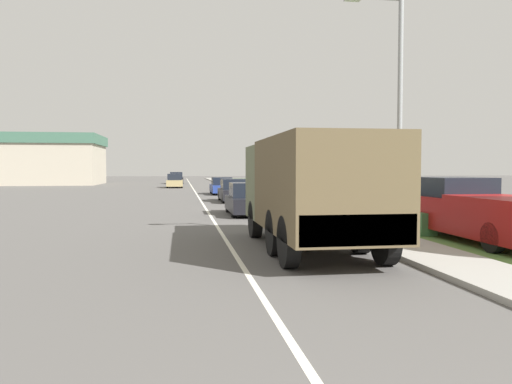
{
  "coord_description": "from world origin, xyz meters",
  "views": [
    {
      "loc": [
        -1.31,
        -0.44,
        2.1
      ],
      "look_at": [
        0.8,
        13.39,
        1.43
      ],
      "focal_mm": 35.0,
      "sensor_mm": 36.0,
      "label": 1
    }
  ],
  "objects_px": {
    "car_farthest_ahead": "(176,178)",
    "car_second_ahead": "(234,191)",
    "pickup_truck": "(477,210)",
    "car_fourth_ahead": "(175,181)",
    "car_nearest_ahead": "(249,200)",
    "car_third_ahead": "(222,186)",
    "military_truck": "(311,186)",
    "lamp_post": "(393,93)"
  },
  "relations": [
    {
      "from": "car_farthest_ahead",
      "to": "pickup_truck",
      "type": "height_order",
      "value": "pickup_truck"
    },
    {
      "from": "car_third_ahead",
      "to": "lamp_post",
      "type": "relative_size",
      "value": 0.64
    },
    {
      "from": "lamp_post",
      "to": "car_third_ahead",
      "type": "bearing_deg",
      "value": 95.43
    },
    {
      "from": "car_farthest_ahead",
      "to": "military_truck",
      "type": "bearing_deg",
      "value": -86.08
    },
    {
      "from": "military_truck",
      "to": "lamp_post",
      "type": "bearing_deg",
      "value": 17.77
    },
    {
      "from": "military_truck",
      "to": "car_fourth_ahead",
      "type": "height_order",
      "value": "military_truck"
    },
    {
      "from": "military_truck",
      "to": "pickup_truck",
      "type": "xyz_separation_m",
      "value": [
        5.12,
        0.75,
        -0.75
      ]
    },
    {
      "from": "military_truck",
      "to": "pickup_truck",
      "type": "height_order",
      "value": "military_truck"
    },
    {
      "from": "car_fourth_ahead",
      "to": "military_truck",
      "type": "bearing_deg",
      "value": -84.68
    },
    {
      "from": "car_nearest_ahead",
      "to": "pickup_truck",
      "type": "height_order",
      "value": "pickup_truck"
    },
    {
      "from": "car_third_ahead",
      "to": "pickup_truck",
      "type": "relative_size",
      "value": 0.79
    },
    {
      "from": "military_truck",
      "to": "car_second_ahead",
      "type": "relative_size",
      "value": 1.59
    },
    {
      "from": "pickup_truck",
      "to": "car_fourth_ahead",
      "type": "bearing_deg",
      "value": 102.39
    },
    {
      "from": "lamp_post",
      "to": "car_nearest_ahead",
      "type": "bearing_deg",
      "value": 107.02
    },
    {
      "from": "military_truck",
      "to": "car_second_ahead",
      "type": "distance_m",
      "value": 18.68
    },
    {
      "from": "pickup_truck",
      "to": "car_nearest_ahead",
      "type": "bearing_deg",
      "value": 120.49
    },
    {
      "from": "car_second_ahead",
      "to": "car_third_ahead",
      "type": "relative_size",
      "value": 1.03
    },
    {
      "from": "car_third_ahead",
      "to": "pickup_truck",
      "type": "height_order",
      "value": "pickup_truck"
    },
    {
      "from": "pickup_truck",
      "to": "lamp_post",
      "type": "height_order",
      "value": "lamp_post"
    },
    {
      "from": "car_second_ahead",
      "to": "car_third_ahead",
      "type": "bearing_deg",
      "value": 90.32
    },
    {
      "from": "military_truck",
      "to": "car_third_ahead",
      "type": "xyz_separation_m",
      "value": [
        -0.0,
        27.5,
        -1.01
      ]
    },
    {
      "from": "car_second_ahead",
      "to": "car_fourth_ahead",
      "type": "distance_m",
      "value": 23.41
    },
    {
      "from": "car_nearest_ahead",
      "to": "car_second_ahead",
      "type": "relative_size",
      "value": 0.91
    },
    {
      "from": "car_nearest_ahead",
      "to": "pickup_truck",
      "type": "relative_size",
      "value": 0.74
    },
    {
      "from": "car_nearest_ahead",
      "to": "car_third_ahead",
      "type": "distance_m",
      "value": 17.67
    },
    {
      "from": "car_farthest_ahead",
      "to": "pickup_truck",
      "type": "relative_size",
      "value": 0.81
    },
    {
      "from": "military_truck",
      "to": "car_farthest_ahead",
      "type": "distance_m",
      "value": 55.65
    },
    {
      "from": "car_nearest_ahead",
      "to": "car_farthest_ahead",
      "type": "relative_size",
      "value": 0.92
    },
    {
      "from": "military_truck",
      "to": "lamp_post",
      "type": "distance_m",
      "value": 3.68
    },
    {
      "from": "car_fourth_ahead",
      "to": "car_nearest_ahead",
      "type": "bearing_deg",
      "value": -83.46
    },
    {
      "from": "military_truck",
      "to": "lamp_post",
      "type": "xyz_separation_m",
      "value": [
        2.54,
        0.81,
        2.54
      ]
    },
    {
      "from": "car_second_ahead",
      "to": "car_fourth_ahead",
      "type": "bearing_deg",
      "value": 99.66
    },
    {
      "from": "car_second_ahead",
      "to": "military_truck",
      "type": "bearing_deg",
      "value": -90.14
    },
    {
      "from": "car_second_ahead",
      "to": "car_third_ahead",
      "type": "xyz_separation_m",
      "value": [
        -0.05,
        8.84,
        -0.02
      ]
    },
    {
      "from": "lamp_post",
      "to": "car_farthest_ahead",
      "type": "bearing_deg",
      "value": 96.61
    },
    {
      "from": "car_fourth_ahead",
      "to": "car_second_ahead",
      "type": "bearing_deg",
      "value": -80.34
    },
    {
      "from": "car_farthest_ahead",
      "to": "lamp_post",
      "type": "bearing_deg",
      "value": -83.39
    },
    {
      "from": "car_third_ahead",
      "to": "lamp_post",
      "type": "bearing_deg",
      "value": -84.57
    },
    {
      "from": "car_farthest_ahead",
      "to": "car_second_ahead",
      "type": "bearing_deg",
      "value": -84.03
    },
    {
      "from": "car_third_ahead",
      "to": "car_second_ahead",
      "type": "bearing_deg",
      "value": -89.68
    },
    {
      "from": "car_fourth_ahead",
      "to": "pickup_truck",
      "type": "distance_m",
      "value": 41.96
    },
    {
      "from": "car_farthest_ahead",
      "to": "pickup_truck",
      "type": "bearing_deg",
      "value": -80.74
    }
  ]
}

